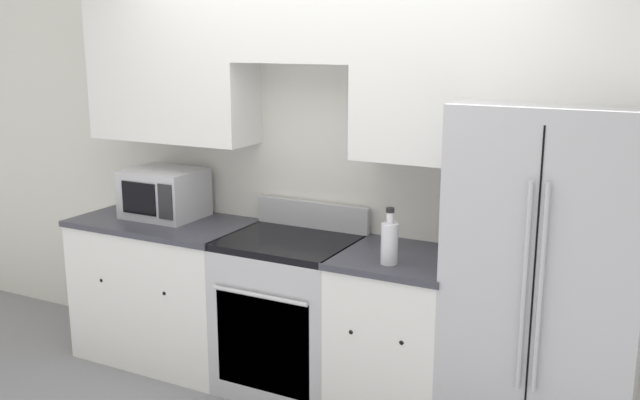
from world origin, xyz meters
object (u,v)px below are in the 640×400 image
(refrigerator, at_px, (547,283))
(bottle, at_px, (389,242))
(oven_range, at_px, (290,313))
(microwave, at_px, (164,193))

(refrigerator, xyz_separation_m, bottle, (-0.75, -0.20, 0.16))
(oven_range, bearing_deg, bottle, -12.93)
(refrigerator, relative_size, microwave, 3.72)
(microwave, height_order, bottle, microwave)
(oven_range, distance_m, microwave, 1.14)
(refrigerator, relative_size, bottle, 5.98)
(oven_range, relative_size, bottle, 3.67)
(bottle, bearing_deg, refrigerator, 14.70)
(oven_range, height_order, bottle, bottle)
(refrigerator, bearing_deg, bottle, -165.30)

